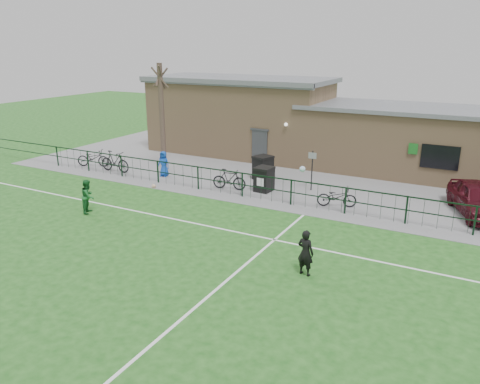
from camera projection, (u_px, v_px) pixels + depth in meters
The scene contains 20 objects.
ground at pixel (166, 272), 14.99m from camera, with size 90.00×90.00×0.00m, color #1A4F17.
paving_strip at pixel (311, 174), 26.32m from camera, with size 34.00×13.00×0.02m, color slate.
pitch_line_touch at pixel (269, 203), 21.54m from camera, with size 28.00×0.10×0.01m, color white.
pitch_line_mid at pixel (228, 230), 18.35m from camera, with size 28.00×0.10×0.01m, color white.
pitch_line_perp at pixel (220, 286), 14.09m from camera, with size 0.10×16.00×0.01m, color white.
perimeter_fence at pixel (271, 189), 21.52m from camera, with size 28.00×0.10×1.20m, color black.
bare_tree at pixel (162, 118), 26.51m from camera, with size 0.30×0.30×6.00m, color #413027.
wheelie_bin_left at pixel (263, 168), 25.06m from camera, with size 0.79×0.89×1.19m, color black.
wheelie_bin_right at pixel (264, 180), 23.03m from camera, with size 0.75×0.85×1.13m, color black.
sign_post at pixel (312, 171), 23.06m from camera, with size 0.06×0.06×2.00m, color black.
car_maroon at pixel (478, 199), 19.75m from camera, with size 1.68×4.19×1.43m, color #400B14.
bicycle_a at pixel (93, 158), 27.73m from camera, with size 0.67×1.92×1.01m, color black.
bicycle_b at pixel (115, 161), 26.54m from camera, with size 0.56×1.99×1.20m, color black.
bicycle_d at pixel (229, 179), 23.31m from camera, with size 0.49×1.74×1.04m, color black.
bicycle_e at pixel (337, 197), 20.84m from camera, with size 0.60×1.73×0.91m, color black.
spectator_child at pixel (164, 164), 25.61m from camera, with size 0.68×0.44×1.40m, color #1245AF.
goalkeeper_kick at pixel (305, 249), 14.71m from camera, with size 1.86×3.65×2.62m.
outfield_player at pixel (88, 196), 20.09m from camera, with size 0.72×0.56×1.47m, color #1C622A.
ball_ground at pixel (154, 186), 23.70m from camera, with size 0.21×0.21×0.21m, color silver.
clubhouse at pixel (316, 126), 28.56m from camera, with size 24.25×5.40×4.96m.
Camera 1 is at (8.50, -10.77, 6.98)m, focal length 35.00 mm.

